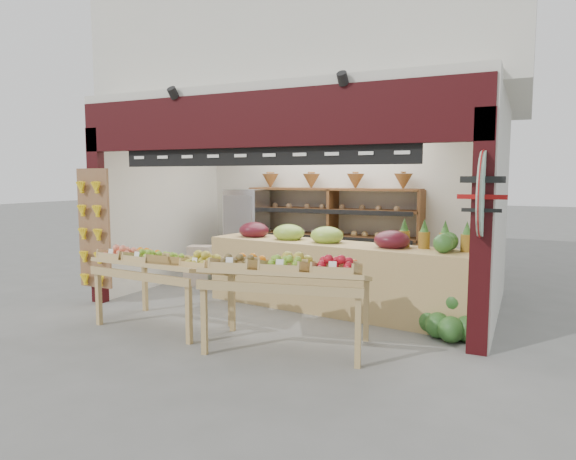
% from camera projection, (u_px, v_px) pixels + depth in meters
% --- Properties ---
extents(ground, '(60.00, 60.00, 0.00)m').
position_uv_depth(ground, '(290.00, 305.00, 7.73)').
color(ground, slate).
rests_on(ground, ground).
extents(shop_structure, '(6.36, 5.12, 5.40)m').
position_uv_depth(shop_structure, '(330.00, 60.00, 8.78)').
color(shop_structure, beige).
rests_on(shop_structure, ground).
extents(banana_board, '(0.60, 0.15, 1.80)m').
position_uv_depth(banana_board, '(93.00, 231.00, 7.71)').
color(banana_board, brown).
rests_on(banana_board, ground).
extents(gift_sign, '(0.04, 0.93, 0.92)m').
position_uv_depth(gift_sign, '(482.00, 194.00, 5.36)').
color(gift_sign, '#BCEDCF').
rests_on(gift_sign, ground).
extents(back_shelving, '(3.24, 0.53, 1.98)m').
position_uv_depth(back_shelving, '(333.00, 218.00, 9.37)').
color(back_shelving, brown).
rests_on(back_shelving, ground).
extents(refrigerator, '(0.69, 0.69, 1.69)m').
position_uv_depth(refrigerator, '(247.00, 235.00, 9.58)').
color(refrigerator, silver).
rests_on(refrigerator, ground).
extents(cardboard_stack, '(1.07, 0.89, 0.71)m').
position_uv_depth(cardboard_stack, '(212.00, 271.00, 9.14)').
color(cardboard_stack, silver).
rests_on(cardboard_stack, ground).
extents(mid_counter, '(4.01, 1.30, 1.22)m').
position_uv_depth(mid_counter, '(332.00, 274.00, 7.37)').
color(mid_counter, tan).
rests_on(mid_counter, ground).
extents(display_table_left, '(1.73, 1.06, 1.05)m').
position_uv_depth(display_table_left, '(159.00, 262.00, 6.67)').
color(display_table_left, tan).
rests_on(display_table_left, ground).
extents(display_table_right, '(1.94, 1.32, 1.12)m').
position_uv_depth(display_table_right, '(288.00, 270.00, 5.73)').
color(display_table_right, tan).
rests_on(display_table_right, ground).
extents(watermelon_pile, '(0.76, 0.76, 0.59)m').
position_uv_depth(watermelon_pile, '(450.00, 321.00, 6.20)').
color(watermelon_pile, '#174619').
rests_on(watermelon_pile, ground).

